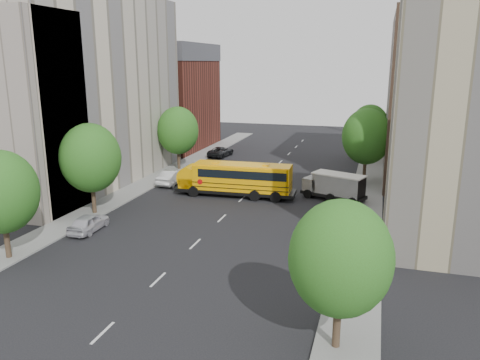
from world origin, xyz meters
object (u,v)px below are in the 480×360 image
at_px(street_tree_4, 367,137).
at_px(street_tree_5, 370,126).
at_px(street_tree_2, 178,131).
at_px(parked_car_4, 347,182).
at_px(street_tree_1, 90,158).
at_px(safari_truck, 334,186).
at_px(school_bus, 234,178).
at_px(parked_car_1, 173,177).
at_px(parked_car_2, 221,151).
at_px(street_tree_3, 341,259).
at_px(street_tree_0, 1,192).
at_px(parked_car_5, 357,152).
at_px(parked_car_0, 89,223).

xyz_separation_m(street_tree_4, street_tree_5, (-0.00, 12.00, -0.37)).
relative_size(street_tree_2, parked_car_4, 1.89).
distance_m(street_tree_1, safari_truck, 22.35).
bearing_deg(street_tree_5, street_tree_4, -90.00).
bearing_deg(street_tree_2, street_tree_1, -90.00).
height_order(school_bus, parked_car_1, school_bus).
bearing_deg(parked_car_2, safari_truck, 141.03).
distance_m(street_tree_2, street_tree_3, 38.83).
xyz_separation_m(street_tree_1, street_tree_4, (22.00, 18.00, 0.12)).
distance_m(street_tree_1, street_tree_2, 18.00).
bearing_deg(street_tree_0, school_bus, 62.12).
bearing_deg(street_tree_0, parked_car_2, 86.63).
height_order(street_tree_0, street_tree_3, street_tree_0).
height_order(street_tree_0, parked_car_5, street_tree_0).
height_order(street_tree_4, parked_car_4, street_tree_4).
bearing_deg(parked_car_0, parked_car_2, -93.03).
bearing_deg(safari_truck, street_tree_1, -131.85).
height_order(street_tree_1, parked_car_1, street_tree_1).
height_order(street_tree_5, safari_truck, street_tree_5).
relative_size(street_tree_2, parked_car_0, 1.87).
height_order(school_bus, parked_car_2, school_bus).
bearing_deg(street_tree_5, street_tree_3, -90.00).
relative_size(street_tree_0, parked_car_0, 1.80).
bearing_deg(street_tree_1, parked_car_1, 79.05).
height_order(street_tree_2, street_tree_5, street_tree_2).
height_order(street_tree_5, parked_car_5, street_tree_5).
distance_m(street_tree_1, parked_car_0, 6.12).
distance_m(street_tree_0, parked_car_5, 47.81).
xyz_separation_m(street_tree_2, street_tree_3, (22.00, -32.00, -0.37)).
distance_m(street_tree_4, parked_car_0, 29.92).
xyz_separation_m(street_tree_3, safari_truck, (-2.51, 24.32, -3.08)).
distance_m(street_tree_1, parked_car_5, 39.09).
height_order(street_tree_1, street_tree_4, street_tree_4).
bearing_deg(street_tree_1, parked_car_2, 85.41).
relative_size(parked_car_0, parked_car_4, 1.01).
bearing_deg(street_tree_4, street_tree_5, 90.00).
height_order(parked_car_0, parked_car_1, parked_car_1).
bearing_deg(street_tree_5, parked_car_4, -95.92).
distance_m(street_tree_1, street_tree_5, 37.20).
height_order(street_tree_2, safari_truck, street_tree_2).
xyz_separation_m(street_tree_0, parked_car_0, (2.07, 6.12, -3.94)).
height_order(street_tree_4, parked_car_0, street_tree_4).
bearing_deg(street_tree_3, street_tree_0, 169.70).
relative_size(street_tree_1, safari_truck, 1.23).
xyz_separation_m(street_tree_0, parked_car_2, (2.20, 37.39, -3.95)).
height_order(street_tree_3, parked_car_4, street_tree_3).
bearing_deg(street_tree_0, street_tree_2, 90.00).
bearing_deg(safari_truck, street_tree_2, 178.75).
bearing_deg(parked_car_1, school_bus, 164.77).
bearing_deg(street_tree_4, street_tree_1, -140.71).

